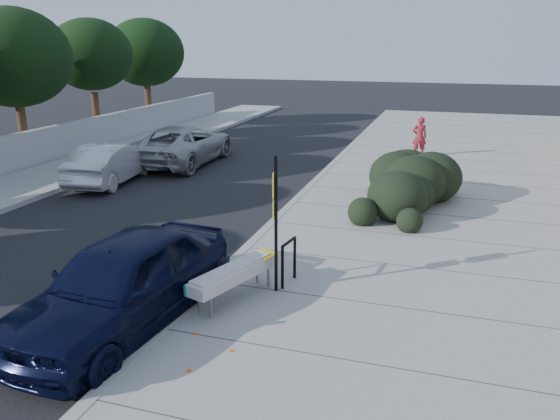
{
  "coord_description": "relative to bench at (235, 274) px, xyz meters",
  "views": [
    {
      "loc": [
        4.4,
        -9.29,
        4.84
      ],
      "look_at": [
        0.7,
        2.49,
        1.0
      ],
      "focal_mm": 35.0,
      "sensor_mm": 36.0,
      "label": 1
    }
  ],
  "objects": [
    {
      "name": "tree_far_e",
      "position": [
        -13.28,
        14.58,
        3.52
      ],
      "size": [
        4.0,
        4.0,
        5.9
      ],
      "color": "#332114",
      "rests_on": "ground"
    },
    {
      "name": "sidewalk_near",
      "position": [
        4.82,
        5.58,
        -0.59
      ],
      "size": [
        11.2,
        50.0,
        0.15
      ],
      "primitive_type": "cube",
      "color": "gray",
      "rests_on": "ground"
    },
    {
      "name": "wagon_silver",
      "position": [
        -7.77,
        7.54,
        0.04
      ],
      "size": [
        1.99,
        4.42,
        1.41
      ],
      "primitive_type": "imported",
      "rotation": [
        0.0,
        0.0,
        3.26
      ],
      "color": "silver",
      "rests_on": "ground"
    },
    {
      "name": "sign_post",
      "position": [
        0.6,
        0.58,
        1.01
      ],
      "size": [
        0.14,
        0.3,
        2.69
      ],
      "rotation": [
        0.0,
        0.0,
        0.29
      ],
      "color": "black",
      "rests_on": "sidewalk_near"
    },
    {
      "name": "sidewalk_far",
      "position": [
        -10.28,
        5.58,
        -0.59
      ],
      "size": [
        3.0,
        50.0,
        0.15
      ],
      "primitive_type": "cube",
      "color": "gray",
      "rests_on": "ground"
    },
    {
      "name": "curb_far",
      "position": [
        -8.78,
        5.58,
        -0.58
      ],
      "size": [
        0.22,
        50.0,
        0.17
      ],
      "primitive_type": "cube",
      "color": "#9E9E99",
      "rests_on": "ground"
    },
    {
      "name": "curb_near",
      "position": [
        -0.78,
        5.58,
        -0.58
      ],
      "size": [
        0.22,
        50.0,
        0.17
      ],
      "primitive_type": "cube",
      "color": "#9E9E99",
      "rests_on": "ground"
    },
    {
      "name": "sedan_navy",
      "position": [
        -1.58,
        -1.28,
        0.16
      ],
      "size": [
        2.45,
        5.03,
        1.65
      ],
      "primitive_type": "imported",
      "rotation": [
        0.0,
        0.0,
        -0.1
      ],
      "color": "black",
      "rests_on": "ground"
    },
    {
      "name": "bench",
      "position": [
        0.0,
        0.0,
        0.0
      ],
      "size": [
        1.14,
        2.17,
        0.65
      ],
      "rotation": [
        0.0,
        0.0,
        -0.34
      ],
      "color": "gray",
      "rests_on": "sidewalk_near"
    },
    {
      "name": "bike_rack",
      "position": [
        0.75,
        0.98,
        0.03
      ],
      "size": [
        0.15,
        0.62,
        0.92
      ],
      "rotation": [
        0.0,
        0.0,
        -0.15
      ],
      "color": "black",
      "rests_on": "sidewalk_near"
    },
    {
      "name": "tree_far_d",
      "position": [
        -13.28,
        9.58,
        3.52
      ],
      "size": [
        4.6,
        4.6,
        6.16
      ],
      "color": "#332114",
      "rests_on": "ground"
    },
    {
      "name": "suv_silver",
      "position": [
        -6.78,
        11.16,
        0.11
      ],
      "size": [
        2.71,
        5.64,
        1.55
      ],
      "primitive_type": "imported",
      "rotation": [
        0.0,
        0.0,
        3.17
      ],
      "color": "#A3A5A8",
      "rests_on": "ground"
    },
    {
      "name": "tree_far_f",
      "position": [
        -13.28,
        19.58,
        3.52
      ],
      "size": [
        4.4,
        4.4,
        6.07
      ],
      "color": "#332114",
      "rests_on": "ground"
    },
    {
      "name": "ground",
      "position": [
        -0.78,
        0.58,
        -0.67
      ],
      "size": [
        120.0,
        120.0,
        0.0
      ],
      "primitive_type": "plane",
      "color": "black",
      "rests_on": "ground"
    },
    {
      "name": "hedge",
      "position": [
        2.59,
        7.1,
        0.34
      ],
      "size": [
        2.96,
        4.84,
        1.7
      ],
      "primitive_type": "ellipsoid",
      "rotation": [
        0.0,
        0.0,
        -0.16
      ],
      "color": "black",
      "rests_on": "sidewalk_near"
    },
    {
      "name": "pedestrian",
      "position": [
        2.38,
        14.79,
        0.32
      ],
      "size": [
        0.68,
        0.52,
        1.66
      ],
      "primitive_type": "imported",
      "rotation": [
        0.0,
        0.0,
        3.36
      ],
      "color": "maroon",
      "rests_on": "sidewalk_near"
    }
  ]
}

